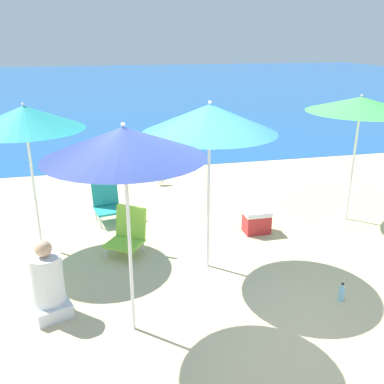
# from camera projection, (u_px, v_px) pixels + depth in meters

# --- Properties ---
(ground_plane) EXTENTS (60.00, 60.00, 0.00)m
(ground_plane) POSITION_uv_depth(u_px,v_px,m) (212.00, 306.00, 4.98)
(ground_plane) COLOR #D1BA89
(sea_water) EXTENTS (60.00, 40.00, 0.01)m
(sea_water) POSITION_uv_depth(u_px,v_px,m) (108.00, 84.00, 28.48)
(sea_water) COLOR #1E5699
(sea_water) RESTS_ON ground
(beach_umbrella_navy) EXTENTS (1.53, 1.53, 2.23)m
(beach_umbrella_navy) POSITION_uv_depth(u_px,v_px,m) (124.00, 143.00, 3.90)
(beach_umbrella_navy) COLOR white
(beach_umbrella_navy) RESTS_ON ground
(beach_umbrella_green) EXTENTS (1.70, 1.70, 2.11)m
(beach_umbrella_green) POSITION_uv_depth(u_px,v_px,m) (361.00, 105.00, 6.70)
(beach_umbrella_green) COLOR white
(beach_umbrella_green) RESTS_ON ground
(beach_umbrella_teal) EXTENTS (1.59, 1.59, 2.13)m
(beach_umbrella_teal) POSITION_uv_depth(u_px,v_px,m) (25.00, 118.00, 5.72)
(beach_umbrella_teal) COLOR white
(beach_umbrella_teal) RESTS_ON ground
(beach_umbrella_blue) EXTENTS (1.67, 1.67, 2.23)m
(beach_umbrella_blue) POSITION_uv_depth(u_px,v_px,m) (210.00, 119.00, 5.17)
(beach_umbrella_blue) COLOR white
(beach_umbrella_blue) RESTS_ON ground
(beach_chair_lime) EXTENTS (0.66, 0.66, 0.67)m
(beach_chair_lime) POSITION_uv_depth(u_px,v_px,m) (128.00, 232.00, 6.12)
(beach_chair_lime) COLOR silver
(beach_chair_lime) RESTS_ON ground
(beach_chair_teal) EXTENTS (0.53, 0.61, 0.86)m
(beach_chair_teal) POSITION_uv_depth(u_px,v_px,m) (106.00, 197.00, 7.21)
(beach_chair_teal) COLOR silver
(beach_chair_teal) RESTS_ON ground
(person_seated_near) EXTENTS (0.52, 0.56, 0.91)m
(person_seated_near) POSITION_uv_depth(u_px,v_px,m) (48.00, 285.00, 4.72)
(person_seated_near) COLOR silver
(person_seated_near) RESTS_ON ground
(water_bottle) EXTENTS (0.07, 0.07, 0.24)m
(water_bottle) POSITION_uv_depth(u_px,v_px,m) (341.00, 294.00, 5.05)
(water_bottle) COLOR #8CCCEA
(water_bottle) RESTS_ON ground
(cooler_box) EXTENTS (0.41, 0.30, 0.37)m
(cooler_box) POSITION_uv_depth(u_px,v_px,m) (257.00, 221.00, 6.80)
(cooler_box) COLOR #B72828
(cooler_box) RESTS_ON ground
(seagull) EXTENTS (0.27, 0.11, 0.23)m
(seagull) POSITION_uv_depth(u_px,v_px,m) (161.00, 179.00, 9.00)
(seagull) COLOR gold
(seagull) RESTS_ON ground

